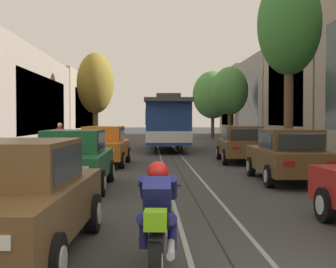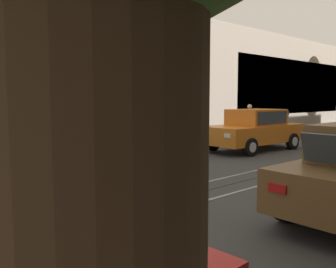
{
  "view_description": "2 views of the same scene",
  "coord_description": "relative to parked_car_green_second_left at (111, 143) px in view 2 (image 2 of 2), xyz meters",
  "views": [
    {
      "loc": [
        -1.06,
        -4.41,
        1.88
      ],
      "look_at": [
        -0.07,
        21.34,
        1.07
      ],
      "focal_mm": 50.66,
      "sensor_mm": 36.0,
      "label": 1
    },
    {
      "loc": [
        5.16,
        3.05,
        2.0
      ],
      "look_at": [
        -1.35,
        8.99,
        1.13
      ],
      "focal_mm": 38.87,
      "sensor_mm": 36.0,
      "label": 2
    }
  ],
  "objects": [
    {
      "name": "building_facade_left",
      "position": [
        -7.36,
        15.04,
        2.96
      ],
      "size": [
        5.55,
        58.9,
        8.78
      ],
      "color": "beige",
      "rests_on": "ground"
    },
    {
      "name": "parked_car_green_second_left",
      "position": [
        0.0,
        0.0,
        0.0
      ],
      "size": [
        2.0,
        4.36,
        1.58
      ],
      "color": "#1E6038",
      "rests_on": "ground"
    },
    {
      "name": "parked_car_orange_mid_left",
      "position": [
        0.18,
        6.47,
        0.0
      ],
      "size": [
        2.13,
        4.42,
        1.58
      ],
      "color": "orange",
      "rests_on": "ground"
    },
    {
      "name": "pedestrian_on_left_pavement",
      "position": [
        -2.15,
        9.47,
        0.17
      ],
      "size": [
        0.55,
        0.39,
        1.71
      ],
      "color": "#4C4233",
      "rests_on": "ground"
    },
    {
      "name": "pedestrian_on_right_pavement",
      "position": [
        -3.68,
        1.28,
        0.11
      ],
      "size": [
        0.55,
        0.42,
        1.61
      ],
      "color": "#282D38",
      "rests_on": "ground"
    }
  ]
}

